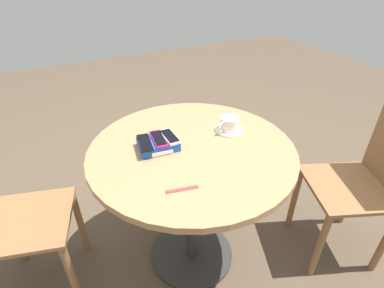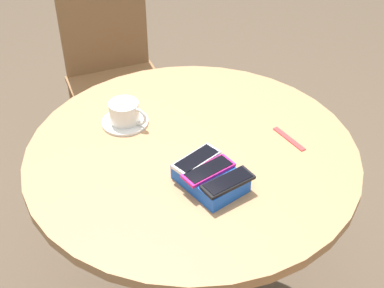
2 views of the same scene
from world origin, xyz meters
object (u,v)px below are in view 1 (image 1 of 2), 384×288
at_px(phone_magenta, 158,139).
at_px(saucer, 229,130).
at_px(round_table, 192,173).
at_px(chair_near_window, 362,183).
at_px(lanyard_strap, 182,189).
at_px(chair_far_side, 15,225).
at_px(phone_white, 170,137).
at_px(phone_black, 145,143).
at_px(phone_box, 158,144).
at_px(coffee_cup, 229,123).

height_order(phone_magenta, saucer, phone_magenta).
bearing_deg(round_table, chair_near_window, -22.22).
height_order(phone_magenta, lanyard_strap, phone_magenta).
bearing_deg(chair_far_side, phone_white, -12.23).
bearing_deg(chair_far_side, round_table, -15.18).
bearing_deg(lanyard_strap, round_table, 55.58).
xyz_separation_m(phone_black, chair_near_window, (1.02, -0.40, -0.31)).
bearing_deg(phone_magenta, saucer, -2.32).
height_order(phone_box, phone_magenta, phone_magenta).
relative_size(round_table, chair_far_side, 1.14).
bearing_deg(chair_near_window, phone_white, 156.25).
xyz_separation_m(phone_black, phone_magenta, (0.06, 0.00, -0.00)).
bearing_deg(phone_white, saucer, -1.26).
bearing_deg(coffee_cup, phone_white, 178.58).
bearing_deg(phone_box, phone_magenta, 37.48).
bearing_deg(phone_box, round_table, -25.98).
distance_m(phone_box, coffee_cup, 0.37).
height_order(coffee_cup, chair_near_window, chair_near_window).
relative_size(phone_white, chair_near_window, 0.14).
bearing_deg(chair_near_window, phone_black, 158.45).
bearing_deg(round_table, phone_magenta, 152.27).
height_order(phone_black, phone_white, same).
relative_size(coffee_cup, chair_near_window, 0.13).
bearing_deg(chair_near_window, lanyard_strap, 174.07).
bearing_deg(round_table, phone_box, 154.02).
xyz_separation_m(coffee_cup, lanyard_strap, (-0.39, -0.29, -0.04)).
relative_size(phone_box, phone_black, 1.26).
xyz_separation_m(phone_magenta, chair_near_window, (0.96, -0.41, -0.31)).
relative_size(chair_near_window, chair_far_side, 1.15).
bearing_deg(phone_white, chair_near_window, -23.75).
xyz_separation_m(round_table, chair_near_window, (0.82, -0.34, -0.12)).
distance_m(round_table, chair_far_side, 0.85).
relative_size(round_table, saucer, 6.71).
bearing_deg(phone_box, lanyard_strap, -94.64).
xyz_separation_m(phone_box, chair_far_side, (-0.67, 0.15, -0.33)).
bearing_deg(phone_black, chair_far_side, 165.98).
height_order(phone_magenta, phone_white, phone_white).
relative_size(phone_black, phone_white, 1.07).
xyz_separation_m(phone_black, phone_white, (0.12, -0.00, 0.00)).
xyz_separation_m(lanyard_strap, chair_near_window, (0.98, -0.10, -0.27)).
xyz_separation_m(phone_white, chair_near_window, (0.90, -0.40, -0.31)).
xyz_separation_m(lanyard_strap, chair_far_side, (-0.65, 0.45, -0.31)).
relative_size(lanyard_strap, chair_far_side, 0.15).
distance_m(saucer, chair_near_window, 0.76).
bearing_deg(coffee_cup, phone_black, 178.30).
xyz_separation_m(coffee_cup, chair_near_window, (0.59, -0.39, -0.31)).
bearing_deg(coffee_cup, saucer, 17.80).
distance_m(chair_near_window, chair_far_side, 1.72).
bearing_deg(round_table, coffee_cup, 13.22).
distance_m(phone_magenta, chair_near_window, 1.08).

